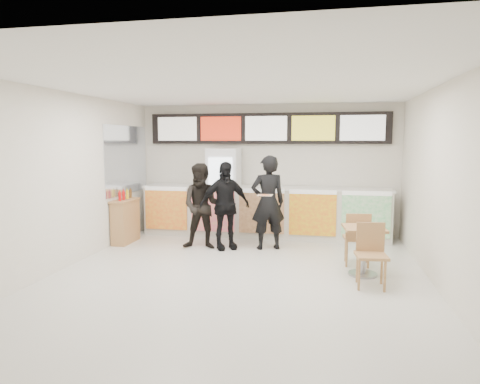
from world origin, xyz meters
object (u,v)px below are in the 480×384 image
(drinks_fridge, at_px, (224,192))
(cafe_table, at_px, (364,242))
(customer_left, at_px, (203,206))
(condiment_ledge, at_px, (125,221))
(service_counter, at_px, (264,212))
(customer_mid, at_px, (225,206))
(customer_main, at_px, (268,203))

(drinks_fridge, height_order, cafe_table, drinks_fridge)
(drinks_fridge, height_order, customer_left, drinks_fridge)
(drinks_fridge, bearing_deg, cafe_table, -40.47)
(cafe_table, bearing_deg, condiment_ledge, 158.53)
(service_counter, height_order, condiment_ledge, service_counter)
(service_counter, bearing_deg, customer_mid, -116.17)
(customer_left, bearing_deg, customer_main, 3.35)
(customer_main, height_order, customer_left, customer_main)
(service_counter, height_order, customer_mid, customer_mid)
(drinks_fridge, relative_size, customer_mid, 1.13)
(customer_mid, distance_m, condiment_ledge, 2.25)
(customer_main, bearing_deg, cafe_table, 120.06)
(customer_left, distance_m, customer_mid, 0.45)
(customer_left, distance_m, cafe_table, 3.27)
(service_counter, relative_size, condiment_ledge, 5.01)
(customer_left, xyz_separation_m, customer_mid, (0.44, 0.05, 0.02))
(cafe_table, xyz_separation_m, condiment_ledge, (-4.80, 1.33, -0.08))
(customer_left, height_order, customer_mid, customer_mid)
(customer_mid, bearing_deg, cafe_table, -56.15)
(condiment_ledge, bearing_deg, cafe_table, -15.46)
(drinks_fridge, distance_m, customer_mid, 1.31)
(customer_main, relative_size, cafe_table, 1.14)
(customer_left, height_order, condiment_ledge, customer_left)
(drinks_fridge, relative_size, condiment_ledge, 1.80)
(customer_left, bearing_deg, service_counter, 44.85)
(customer_main, relative_size, customer_mid, 1.07)
(service_counter, distance_m, drinks_fridge, 1.03)
(drinks_fridge, distance_m, customer_left, 1.33)
(customer_mid, distance_m, cafe_table, 2.89)
(customer_main, height_order, cafe_table, customer_main)
(customer_left, height_order, cafe_table, customer_left)
(drinks_fridge, bearing_deg, service_counter, -0.99)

